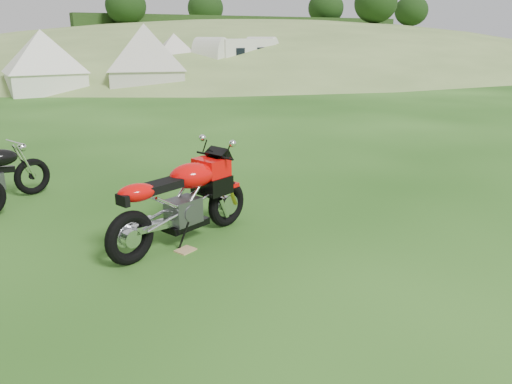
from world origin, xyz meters
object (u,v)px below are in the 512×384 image
plywood_board (185,250)px  tent_mid (146,60)px  tent_right (175,59)px  tent_left (44,63)px  sport_motorcycle (181,195)px  caravan (238,61)px

plywood_board → tent_mid: size_ratio=0.07×
tent_right → tent_mid: bearing=-121.7°
tent_left → sport_motorcycle: bearing=-93.7°
sport_motorcycle → caravan: (11.63, 19.43, 0.55)m
sport_motorcycle → tent_left: 19.45m
tent_mid → tent_right: 3.55m
plywood_board → tent_left: (1.57, 19.64, 1.37)m
plywood_board → tent_right: size_ratio=0.08×
tent_mid → tent_right: tent_mid is taller
plywood_board → tent_left: 19.75m
sport_motorcycle → tent_mid: tent_mid is taller
sport_motorcycle → caravan: bearing=40.7°
sport_motorcycle → tent_left: (1.48, 19.38, 0.72)m
caravan → tent_left: bearing=161.5°
tent_left → tent_right: bearing=10.5°
caravan → tent_mid: bearing=174.6°
sport_motorcycle → tent_right: bearing=49.5°
tent_left → tent_mid: (4.38, -1.32, 0.08)m
sport_motorcycle → tent_mid: (5.86, 18.06, 0.79)m
sport_motorcycle → plywood_board: sport_motorcycle is taller
tent_mid → caravan: size_ratio=0.65×
tent_right → tent_left: bearing=-157.0°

